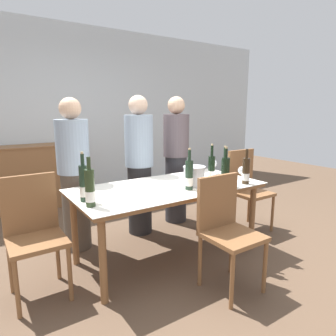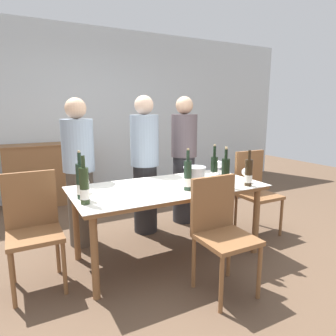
{
  "view_description": "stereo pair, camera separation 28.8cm",
  "coord_description": "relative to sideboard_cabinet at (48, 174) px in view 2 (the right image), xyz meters",
  "views": [
    {
      "loc": [
        -1.57,
        -2.36,
        1.48
      ],
      "look_at": [
        0.0,
        0.0,
        0.91
      ],
      "focal_mm": 32.0,
      "sensor_mm": 36.0,
      "label": 1
    },
    {
      "loc": [
        -1.32,
        -2.5,
        1.48
      ],
      "look_at": [
        0.0,
        0.0,
        0.91
      ],
      "focal_mm": 32.0,
      "sensor_mm": 36.0,
      "label": 2
    }
  ],
  "objects": [
    {
      "name": "sideboard_cabinet",
      "position": [
        0.0,
        0.0,
        0.0
      ],
      "size": [
        1.27,
        0.46,
        0.95
      ],
      "color": "brown",
      "rests_on": "ground_plane"
    },
    {
      "name": "wine_glass_0",
      "position": [
        1.62,
        -2.19,
        0.37
      ],
      "size": [
        0.08,
        0.08,
        0.16
      ],
      "color": "white",
      "rests_on": "dining_table"
    },
    {
      "name": "wine_bottle_6",
      "position": [
        1.35,
        -2.46,
        0.39
      ],
      "size": [
        0.07,
        0.07,
        0.39
      ],
      "color": "black",
      "rests_on": "dining_table"
    },
    {
      "name": "wine_bottle_3",
      "position": [
        0.01,
        -2.42,
        0.4
      ],
      "size": [
        0.07,
        0.07,
        0.41
      ],
      "color": "#1E3323",
      "rests_on": "dining_table"
    },
    {
      "name": "ice_bucket",
      "position": [
        1.07,
        -2.52,
        0.36
      ],
      "size": [
        0.22,
        0.22,
        0.19
      ],
      "color": "silver",
      "rests_on": "dining_table"
    },
    {
      "name": "wine_glass_3",
      "position": [
        0.08,
        -2.26,
        0.35
      ],
      "size": [
        0.08,
        0.08,
        0.14
      ],
      "color": "white",
      "rests_on": "dining_table"
    },
    {
      "name": "wine_glass_2",
      "position": [
        1.25,
        -2.62,
        0.35
      ],
      "size": [
        0.08,
        0.08,
        0.14
      ],
      "color": "white",
      "rests_on": "dining_table"
    },
    {
      "name": "wine_glass_1",
      "position": [
        1.62,
        -2.64,
        0.36
      ],
      "size": [
        0.09,
        0.09,
        0.15
      ],
      "color": "white",
      "rests_on": "dining_table"
    },
    {
      "name": "ground_plane",
      "position": [
        0.85,
        -2.39,
        -0.48
      ],
      "size": [
        12.0,
        12.0,
        0.0
      ],
      "primitive_type": "plane",
      "color": "brown"
    },
    {
      "name": "person_guest_right",
      "position": [
        1.49,
        -1.62,
        0.34
      ],
      "size": [
        0.33,
        0.33,
        1.63
      ],
      "color": "#2D2D33",
      "rests_on": "ground_plane"
    },
    {
      "name": "wine_bottle_4",
      "position": [
        1.26,
        -2.76,
        0.4
      ],
      "size": [
        0.08,
        0.08,
        0.4
      ],
      "color": "black",
      "rests_on": "dining_table"
    },
    {
      "name": "chair_right_end",
      "position": [
        2.07,
        -2.3,
        0.08
      ],
      "size": [
        0.42,
        0.42,
        0.98
      ],
      "color": "brown",
      "rests_on": "ground_plane"
    },
    {
      "name": "back_wall",
      "position": [
        0.85,
        0.29,
        0.92
      ],
      "size": [
        8.0,
        0.1,
        2.8
      ],
      "color": "silver",
      "rests_on": "ground_plane"
    },
    {
      "name": "wine_bottle_1",
      "position": [
        1.31,
        -2.68,
        0.39
      ],
      "size": [
        0.06,
        0.06,
        0.39
      ],
      "color": "#1E3323",
      "rests_on": "dining_table"
    },
    {
      "name": "wine_bottle_0",
      "position": [
        1.55,
        -2.75,
        0.38
      ],
      "size": [
        0.07,
        0.07,
        0.35
      ],
      "color": "#332314",
      "rests_on": "dining_table"
    },
    {
      "name": "chair_left_end",
      "position": [
        -0.37,
        -2.3,
        0.08
      ],
      "size": [
        0.42,
        0.42,
        0.96
      ],
      "color": "brown",
      "rests_on": "ground_plane"
    },
    {
      "name": "person_guest_left",
      "position": [
        0.9,
        -1.7,
        0.34
      ],
      "size": [
        0.33,
        0.33,
        1.63
      ],
      "color": "#262628",
      "rests_on": "ground_plane"
    },
    {
      "name": "person_host",
      "position": [
        0.14,
        -1.69,
        0.32
      ],
      "size": [
        0.33,
        0.33,
        1.59
      ],
      "color": "#51473D",
      "rests_on": "ground_plane"
    },
    {
      "name": "dining_table",
      "position": [
        0.85,
        -2.39,
        0.19
      ],
      "size": [
        1.85,
        0.91,
        0.73
      ],
      "color": "brown",
      "rests_on": "ground_plane"
    },
    {
      "name": "wine_bottle_2",
      "position": [
        0.94,
        -2.61,
        0.39
      ],
      "size": [
        0.07,
        0.07,
        0.39
      ],
      "color": "#1E3323",
      "rests_on": "dining_table"
    },
    {
      "name": "wine_bottle_5",
      "position": [
        0.01,
        -2.58,
        0.4
      ],
      "size": [
        0.08,
        0.08,
        0.39
      ],
      "color": "#28381E",
      "rests_on": "dining_table"
    },
    {
      "name": "chair_near_front",
      "position": [
        0.97,
        -3.07,
        0.07
      ],
      "size": [
        0.42,
        0.42,
        0.94
      ],
      "color": "brown",
      "rests_on": "ground_plane"
    }
  ]
}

